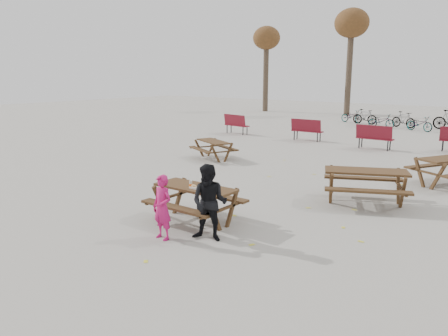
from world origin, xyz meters
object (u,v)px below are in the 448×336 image
Objects in this scene: adult at (210,203)px; picnic_table_north at (213,150)px; main_picnic_table at (195,195)px; child at (162,207)px; picnic_table_east at (365,187)px; food_tray at (194,188)px; soda_bottle at (191,184)px.

picnic_table_north is (-5.02, 6.34, -0.39)m from adult.
child reaches higher than main_picnic_table.
adult reaches higher than picnic_table_east.
adult is at bearing -35.02° from main_picnic_table.
child is at bearing -86.10° from food_tray.
main_picnic_table is 10.59× the size of soda_bottle.
child reaches higher than picnic_table_east.
food_tray is 0.12× the size of adult.
child is 0.65× the size of picnic_table_east.
soda_bottle is at bearing -89.18° from main_picnic_table.
picnic_table_east reaches higher than food_tray.
soda_bottle reaches higher than picnic_table_east.
main_picnic_table is 1.15m from child.
picnic_table_east is at bearing 57.78° from food_tray.
soda_bottle is 0.09× the size of picnic_table_east.
child is 5.15m from picnic_table_east.
adult reaches higher than main_picnic_table.
adult reaches higher than food_tray.
child is at bearing -80.57° from soda_bottle.
child reaches higher than soda_bottle.
food_tray is 1.06× the size of soda_bottle.
picnic_table_north is (-6.50, 2.20, -0.07)m from picnic_table_east.
soda_bottle is at bearing 173.56° from food_tray.
food_tray is 0.11m from soda_bottle.
food_tray is at bearing -6.44° from soda_bottle.
adult is at bearing 37.11° from child.
child is 0.91m from adult.
child is (0.17, -1.00, -0.22)m from soda_bottle.
main_picnic_table is 0.93× the size of picnic_table_east.
soda_bottle reaches higher than food_tray.
adult is at bearing -134.72° from picnic_table_east.
adult is at bearing -28.72° from soda_bottle.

